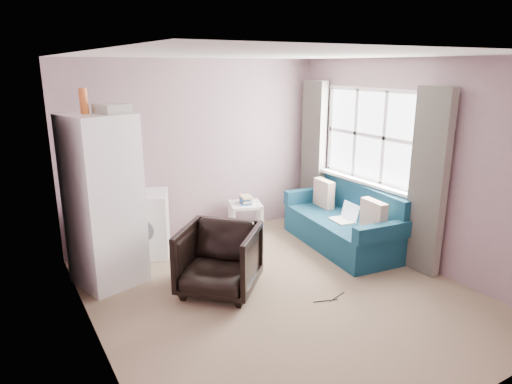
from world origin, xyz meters
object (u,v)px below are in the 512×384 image
(washing_machine, at_px, (145,223))
(sofa, at_px, (346,224))
(fridge, at_px, (104,200))
(side_table, at_px, (246,217))
(armchair, at_px, (219,256))

(washing_machine, xyz_separation_m, sofa, (2.46, -1.10, -0.13))
(sofa, bearing_deg, fridge, 176.83)
(side_table, distance_m, sofa, 1.44)
(washing_machine, relative_size, sofa, 0.43)
(washing_machine, distance_m, side_table, 1.47)
(washing_machine, bearing_deg, fridge, -113.94)
(armchair, relative_size, side_table, 1.36)
(armchair, xyz_separation_m, fridge, (-0.97, 0.86, 0.56))
(armchair, distance_m, washing_machine, 1.47)
(sofa, bearing_deg, armchair, -164.52)
(armchair, bearing_deg, sofa, 53.09)
(fridge, relative_size, sofa, 1.11)
(fridge, xyz_separation_m, washing_machine, (0.60, 0.56, -0.54))
(side_table, height_order, sofa, sofa)
(armchair, distance_m, sofa, 2.12)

